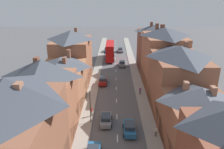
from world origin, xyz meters
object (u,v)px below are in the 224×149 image
(car_near_silver, at_px, (129,128))
(pedestrian_mid_right, at_px, (91,111))
(double_decker_bus_lead, at_px, (110,51))
(car_parked_right_a, at_px, (103,81))
(car_parked_left_a, at_px, (120,50))
(pedestrian_far_left, at_px, (140,90))
(car_near_blue, at_px, (107,50))
(car_parked_left_b, at_px, (122,63))
(street_lamp, at_px, (90,104))
(pedestrian_mid_left, at_px, (156,131))
(car_mid_white, at_px, (106,119))

(car_near_silver, height_order, pedestrian_mid_right, pedestrian_mid_right)
(double_decker_bus_lead, bearing_deg, car_parked_right_a, -93.55)
(car_parked_left_a, relative_size, pedestrian_far_left, 2.85)
(car_parked_left_a, bearing_deg, car_near_blue, -176.65)
(car_near_blue, height_order, car_parked_left_b, car_near_blue)
(car_near_blue, bearing_deg, street_lamp, -91.41)
(pedestrian_mid_right, bearing_deg, pedestrian_mid_left, -29.76)
(car_near_silver, distance_m, pedestrian_mid_left, 3.92)
(pedestrian_mid_left, distance_m, pedestrian_far_left, 14.35)
(double_decker_bus_lead, distance_m, car_near_silver, 40.12)
(car_parked_right_a, xyz_separation_m, street_lamp, (-1.15, -16.18, 2.39))
(pedestrian_mid_left, xyz_separation_m, street_lamp, (-9.82, 3.94, 2.21))
(car_near_blue, relative_size, car_near_silver, 1.05)
(car_near_blue, bearing_deg, pedestrian_mid_right, -91.53)
(car_near_silver, distance_m, car_parked_left_b, 32.67)
(car_parked_left_a, relative_size, car_parked_left_b, 1.11)
(car_near_silver, distance_m, pedestrian_far_left, 13.64)
(car_parked_left_a, distance_m, car_parked_left_b, 17.13)
(pedestrian_mid_right, distance_m, street_lamp, 2.79)
(car_parked_left_a, bearing_deg, pedestrian_mid_right, -97.69)
(car_near_blue, height_order, car_parked_left_a, car_near_blue)
(car_near_silver, height_order, pedestrian_far_left, pedestrian_far_left)
(car_parked_right_a, relative_size, pedestrian_far_left, 2.70)
(double_decker_bus_lead, distance_m, car_parked_left_b, 8.33)
(car_mid_white, xyz_separation_m, pedestrian_mid_left, (7.37, -3.48, 0.22))
(car_parked_left_b, height_order, pedestrian_mid_right, pedestrian_mid_right)
(pedestrian_mid_left, bearing_deg, car_parked_right_a, 113.31)
(car_near_silver, height_order, car_parked_left_a, car_near_silver)
(car_mid_white, distance_m, pedestrian_mid_left, 8.15)
(double_decker_bus_lead, relative_size, car_near_blue, 2.50)
(car_near_silver, height_order, street_lamp, street_lamp)
(pedestrian_mid_left, relative_size, street_lamp, 0.29)
(street_lamp, bearing_deg, car_parked_left_b, 78.51)
(car_parked_left_a, height_order, car_mid_white, car_mid_white)
(double_decker_bus_lead, height_order, pedestrian_far_left, double_decker_bus_lead)
(car_parked_right_a, bearing_deg, pedestrian_mid_left, -66.69)
(car_parked_left_a, bearing_deg, double_decker_bus_lead, -110.04)
(car_near_blue, bearing_deg, pedestrian_mid_left, -80.27)
(pedestrian_far_left, bearing_deg, car_parked_left_a, 94.81)
(car_near_blue, height_order, pedestrian_mid_left, pedestrian_mid_left)
(car_parked_left_b, bearing_deg, car_parked_right_a, -109.82)
(car_near_silver, bearing_deg, car_mid_white, 145.97)
(car_parked_left_a, bearing_deg, car_parked_right_a, -99.06)
(car_near_silver, relative_size, street_lamp, 0.75)
(double_decker_bus_lead, distance_m, pedestrian_far_left, 27.50)
(pedestrian_far_left, distance_m, street_lamp, 14.00)
(car_parked_right_a, bearing_deg, car_mid_white, -85.53)
(car_near_blue, distance_m, pedestrian_far_left, 37.09)
(pedestrian_mid_right, bearing_deg, double_decker_bus_lead, 85.96)
(street_lamp, bearing_deg, car_parked_right_a, 85.93)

